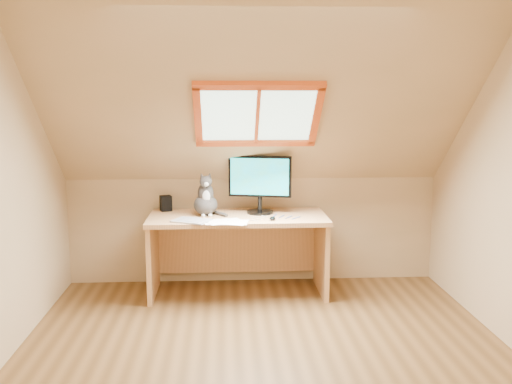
{
  "coord_description": "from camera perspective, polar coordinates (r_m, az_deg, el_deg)",
  "views": [
    {
      "loc": [
        -0.27,
        -3.6,
        1.76
      ],
      "look_at": [
        -0.01,
        1.0,
        1.0
      ],
      "focal_mm": 40.0,
      "sensor_mm": 36.0,
      "label": 1
    }
  ],
  "objects": [
    {
      "name": "mouse",
      "position": [
        4.89,
        1.66,
        -2.66
      ],
      "size": [
        0.06,
        0.1,
        0.03
      ],
      "primitive_type": "ellipsoid",
      "rotation": [
        0.0,
        0.0,
        -0.14
      ],
      "color": "black",
      "rests_on": "desk"
    },
    {
      "name": "cat",
      "position": [
        5.1,
        -5.06,
        -0.76
      ],
      "size": [
        0.24,
        0.28,
        0.39
      ],
      "color": "#3E3937",
      "rests_on": "desk"
    },
    {
      "name": "ground",
      "position": [
        4.01,
        1.05,
        -16.58
      ],
      "size": [
        3.5,
        3.5,
        0.0
      ],
      "primitive_type": "plane",
      "color": "brown",
      "rests_on": "ground"
    },
    {
      "name": "desk_speaker",
      "position": [
        5.34,
        -9.0,
        -1.12
      ],
      "size": [
        0.12,
        0.12,
        0.14
      ],
      "primitive_type": "cube",
      "rotation": [
        0.0,
        0.0,
        0.33
      ],
      "color": "black",
      "rests_on": "desk"
    },
    {
      "name": "cables",
      "position": [
        4.99,
        1.89,
        -2.55
      ],
      "size": [
        0.51,
        0.26,
        0.01
      ],
      "color": "silver",
      "rests_on": "desk"
    },
    {
      "name": "room_shell",
      "position": [
        3.53,
        1.23,
        4.07
      ],
      "size": [
        3.52,
        3.52,
        2.41
      ],
      "color": "tan",
      "rests_on": "ground"
    },
    {
      "name": "monitor",
      "position": [
        5.12,
        0.39,
        1.16
      ],
      "size": [
        0.56,
        0.24,
        0.52
      ],
      "color": "black",
      "rests_on": "desk"
    },
    {
      "name": "graphics_tablet",
      "position": [
        4.87,
        -6.47,
        -2.86
      ],
      "size": [
        0.36,
        0.32,
        0.01
      ],
      "primitive_type": "cube",
      "rotation": [
        0.0,
        0.0,
        -0.44
      ],
      "color": "#B2B2B7",
      "rests_on": "desk"
    },
    {
      "name": "papers",
      "position": [
        4.83,
        -3.09,
        -2.96
      ],
      "size": [
        0.35,
        0.3,
        0.01
      ],
      "color": "white",
      "rests_on": "desk"
    },
    {
      "name": "desk",
      "position": [
        5.2,
        -1.85,
        -4.6
      ],
      "size": [
        1.58,
        0.69,
        0.72
      ],
      "color": "tan",
      "rests_on": "ground"
    }
  ]
}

